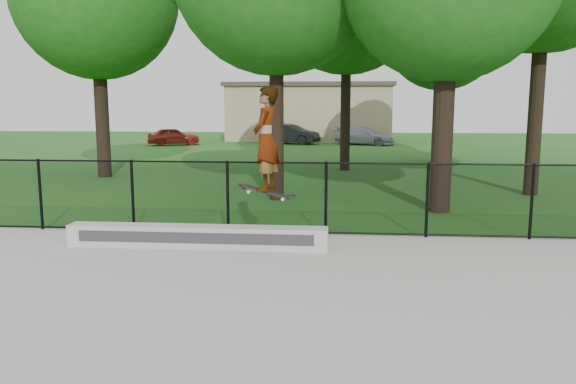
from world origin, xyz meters
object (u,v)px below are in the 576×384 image
object	(u,v)px
car_b	(290,134)
car_c	(365,136)
car_a	(173,136)
skater_airborne	(266,140)
grind_ledge	(197,237)

from	to	relation	value
car_b	car_c	world-z (taller)	car_b
car_a	skater_airborne	xyz separation A→B (m)	(9.74, -27.06, 1.48)
car_c	skater_airborne	world-z (taller)	skater_airborne
car_a	skater_airborne	world-z (taller)	skater_airborne
grind_ledge	car_a	xyz separation A→B (m)	(-8.41, 26.82, 0.32)
car_b	car_c	xyz separation A→B (m)	(5.08, -0.45, -0.08)
skater_airborne	car_a	bearing A→B (deg)	109.80
grind_ledge	car_a	distance (m)	28.11
skater_airborne	car_b	bearing A→B (deg)	94.09
grind_ledge	skater_airborne	bearing A→B (deg)	-10.30
car_a	car_c	size ratio (longest dim) A/B	0.92
grind_ledge	skater_airborne	xyz separation A→B (m)	(1.33, -0.24, 1.80)
car_b	skater_airborne	xyz separation A→B (m)	(2.07, -28.98, 1.40)
car_a	car_c	world-z (taller)	car_c
skater_airborne	grind_ledge	bearing A→B (deg)	169.70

